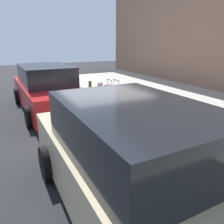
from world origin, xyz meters
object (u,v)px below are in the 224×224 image
(parked_car_beige_0, at_px, (132,166))
(parked_car_red_1, at_px, (47,90))
(suitcase_red_1, at_px, (193,140))
(suitcase_teal_4, at_px, (144,114))
(suitcase_maroon_5, at_px, (135,111))
(suitcase_silver_7, at_px, (116,100))
(suitcase_red_8, at_px, (110,96))
(bollard_post, at_px, (90,90))
(suitcase_silver_0, at_px, (217,148))
(fire_hydrant, at_px, (100,91))
(suitcase_olive_3, at_px, (156,120))
(suitcase_black_6, at_px, (124,108))
(suitcase_navy_2, at_px, (172,131))

(parked_car_beige_0, distance_m, parked_car_red_1, 5.69)
(suitcase_red_1, relative_size, suitcase_teal_4, 0.71)
(suitcase_maroon_5, bearing_deg, parked_car_red_1, 35.24)
(suitcase_teal_4, bearing_deg, suitcase_silver_7, -1.28)
(suitcase_teal_4, distance_m, suitcase_red_8, 2.28)
(suitcase_teal_4, xyz_separation_m, bollard_post, (3.67, 0.11, -0.02))
(suitcase_silver_0, bearing_deg, fire_hydrant, 0.65)
(suitcase_maroon_5, relative_size, parked_car_beige_0, 0.21)
(suitcase_red_8, relative_size, bollard_post, 1.37)
(suitcase_olive_3, xyz_separation_m, suitcase_maroon_5, (1.00, -0.01, -0.05))
(suitcase_red_1, bearing_deg, suitcase_silver_0, -174.99)
(suitcase_red_1, xyz_separation_m, suitcase_maroon_5, (2.18, 0.04, 0.02))
(suitcase_teal_4, height_order, suitcase_black_6, suitcase_teal_4)
(suitcase_black_6, bearing_deg, suitcase_red_8, -5.04)
(suitcase_maroon_5, bearing_deg, bollard_post, 2.23)
(suitcase_navy_2, height_order, parked_car_beige_0, parked_car_beige_0)
(suitcase_silver_0, height_order, suitcase_maroon_5, suitcase_maroon_5)
(suitcase_black_6, bearing_deg, suitcase_maroon_5, -176.25)
(suitcase_olive_3, xyz_separation_m, fire_hydrant, (3.49, -0.04, 0.06))
(suitcase_silver_0, height_order, suitcase_red_1, suitcase_red_1)
(suitcase_red_1, xyz_separation_m, suitcase_navy_2, (0.61, 0.02, -0.01))
(suitcase_maroon_5, distance_m, suitcase_silver_7, 1.20)
(suitcase_silver_0, bearing_deg, suitcase_navy_2, 3.21)
(suitcase_red_1, height_order, parked_car_beige_0, parked_car_beige_0)
(suitcase_olive_3, xyz_separation_m, suitcase_silver_7, (2.20, -0.04, 0.03))
(suitcase_silver_0, xyz_separation_m, parked_car_red_1, (5.47, 2.03, 0.28))
(suitcase_red_1, distance_m, suitcase_teal_4, 1.69)
(suitcase_red_1, distance_m, parked_car_red_1, 5.32)
(suitcase_red_1, relative_size, suitcase_olive_3, 0.82)
(suitcase_navy_2, distance_m, fire_hydrant, 4.06)
(suitcase_teal_4, bearing_deg, suitcase_red_8, -1.98)
(suitcase_maroon_5, height_order, suitcase_red_8, suitcase_red_8)
(suitcase_maroon_5, bearing_deg, suitcase_red_8, -2.23)
(suitcase_olive_3, bearing_deg, parked_car_beige_0, 135.17)
(suitcase_navy_2, bearing_deg, suitcase_maroon_5, 0.75)
(suitcase_red_1, bearing_deg, suitcase_navy_2, 1.62)
(suitcase_red_1, distance_m, fire_hydrant, 4.67)
(suitcase_olive_3, bearing_deg, suitcase_black_6, 0.90)
(suitcase_olive_3, bearing_deg, suitcase_navy_2, -176.67)
(suitcase_teal_4, relative_size, suitcase_red_8, 1.09)
(suitcase_navy_2, xyz_separation_m, bollard_post, (4.75, 0.14, 0.09))
(parked_car_red_1, bearing_deg, suitcase_red_1, -158.12)
(suitcase_red_8, height_order, parked_car_beige_0, parked_car_beige_0)
(suitcase_red_8, bearing_deg, bollard_post, 7.87)
(suitcase_red_1, relative_size, parked_car_red_1, 0.16)
(suitcase_red_1, bearing_deg, suitcase_black_6, 1.56)
(suitcase_silver_0, xyz_separation_m, parked_car_beige_0, (-0.22, 2.03, 0.30))
(suitcase_navy_2, bearing_deg, suitcase_red_8, -0.84)
(suitcase_maroon_5, height_order, parked_car_red_1, parked_car_red_1)
(bollard_post, bearing_deg, suitcase_black_6, -178.10)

